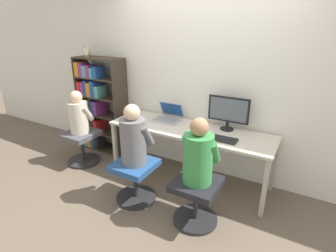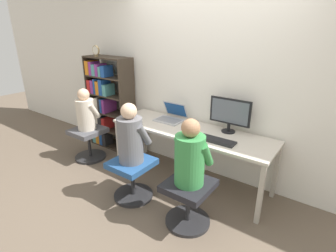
{
  "view_description": "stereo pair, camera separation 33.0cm",
  "coord_description": "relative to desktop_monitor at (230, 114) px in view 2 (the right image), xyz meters",
  "views": [
    {
      "loc": [
        1.32,
        -2.54,
        2.0
      ],
      "look_at": [
        -0.21,
        0.13,
        0.81
      ],
      "focal_mm": 28.0,
      "sensor_mm": 36.0,
      "label": 1
    },
    {
      "loc": [
        1.6,
        -2.36,
        2.0
      ],
      "look_at": [
        -0.21,
        0.13,
        0.81
      ],
      "focal_mm": 28.0,
      "sensor_mm": 36.0,
      "label": 2
    }
  ],
  "objects": [
    {
      "name": "ground_plane",
      "position": [
        -0.42,
        -0.54,
        -0.98
      ],
      "size": [
        14.0,
        14.0,
        0.0
      ],
      "primitive_type": "plane",
      "color": "brown"
    },
    {
      "name": "wall_back",
      "position": [
        -0.42,
        0.18,
        0.32
      ],
      "size": [
        10.0,
        0.05,
        2.6
      ],
      "color": "white",
      "rests_on": "ground_plane"
    },
    {
      "name": "desk",
      "position": [
        -0.42,
        -0.22,
        -0.31
      ],
      "size": [
        2.16,
        0.66,
        0.75
      ],
      "color": "beige",
      "rests_on": "ground_plane"
    },
    {
      "name": "desktop_monitor",
      "position": [
        0.0,
        0.0,
        0.0
      ],
      "size": [
        0.52,
        0.17,
        0.43
      ],
      "color": "black",
      "rests_on": "desk"
    },
    {
      "name": "laptop",
      "position": [
        -0.84,
        -0.07,
        -0.19
      ],
      "size": [
        0.38,
        0.36,
        0.24
      ],
      "color": "#B7B7BC",
      "rests_on": "desk"
    },
    {
      "name": "keyboard",
      "position": [
        0.01,
        -0.35,
        -0.22
      ],
      "size": [
        0.44,
        0.16,
        0.03
      ],
      "color": "#232326",
      "rests_on": "desk"
    },
    {
      "name": "computer_mouse_by_keyboard",
      "position": [
        -0.3,
        -0.37,
        -0.22
      ],
      "size": [
        0.07,
        0.1,
        0.04
      ],
      "color": "black",
      "rests_on": "desk"
    },
    {
      "name": "office_chair_left",
      "position": [
        0.01,
        -0.94,
        -0.68
      ],
      "size": [
        0.48,
        0.48,
        0.5
      ],
      "color": "#262628",
      "rests_on": "ground_plane"
    },
    {
      "name": "office_chair_right",
      "position": [
        -0.78,
        -0.94,
        -0.68
      ],
      "size": [
        0.48,
        0.48,
        0.5
      ],
      "color": "#262628",
      "rests_on": "ground_plane"
    },
    {
      "name": "person_at_monitor",
      "position": [
        0.01,
        -0.93,
        -0.18
      ],
      "size": [
        0.37,
        0.33,
        0.69
      ],
      "color": "#388C47",
      "rests_on": "office_chair_left"
    },
    {
      "name": "person_at_laptop",
      "position": [
        -0.78,
        -0.94,
        -0.17
      ],
      "size": [
        0.36,
        0.33,
        0.71
      ],
      "color": "slate",
      "rests_on": "office_chair_right"
    },
    {
      "name": "bookshelf",
      "position": [
        -2.18,
        -0.08,
        -0.21
      ],
      "size": [
        0.82,
        0.34,
        1.54
      ],
      "color": "#382D23",
      "rests_on": "ground_plane"
    },
    {
      "name": "desk_clock",
      "position": [
        -2.2,
        -0.16,
        0.65
      ],
      "size": [
        0.15,
        0.03,
        0.17
      ],
      "color": "olive",
      "rests_on": "bookshelf"
    },
    {
      "name": "office_chair_side",
      "position": [
        -2.04,
        -0.6,
        -0.68
      ],
      "size": [
        0.48,
        0.48,
        0.5
      ],
      "color": "#262628",
      "rests_on": "ground_plane"
    },
    {
      "name": "person_near_shelf",
      "position": [
        -2.04,
        -0.59,
        -0.2
      ],
      "size": [
        0.33,
        0.3,
        0.64
      ],
      "color": "beige",
      "rests_on": "office_chair_side"
    }
  ]
}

